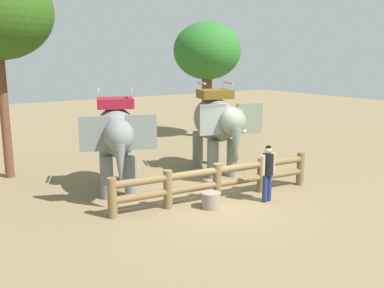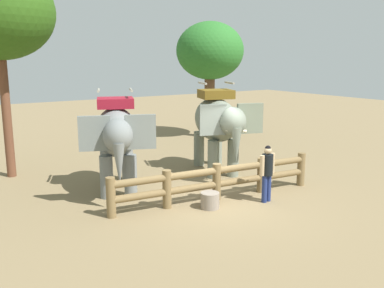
{
  "view_description": "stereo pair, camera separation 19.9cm",
  "coord_description": "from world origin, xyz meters",
  "px_view_note": "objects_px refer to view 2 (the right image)",
  "views": [
    {
      "loc": [
        -7.12,
        -9.02,
        4.0
      ],
      "look_at": [
        0.0,
        1.45,
        1.4
      ],
      "focal_mm": 39.82,
      "sensor_mm": 36.0,
      "label": 1
    },
    {
      "loc": [
        -6.95,
        -9.13,
        4.0
      ],
      "look_at": [
        0.0,
        1.45,
        1.4
      ],
      "focal_mm": 39.82,
      "sensor_mm": 36.0,
      "label": 2
    }
  ],
  "objects_px": {
    "elephant_near_left": "(117,135)",
    "feed_bucket": "(210,200)",
    "tree_back_center": "(210,52)",
    "log_fence": "(217,179)",
    "tourist_woman_in_black": "(267,169)",
    "elephant_center": "(218,122)"
  },
  "relations": [
    {
      "from": "elephant_center",
      "to": "feed_bucket",
      "type": "height_order",
      "value": "elephant_center"
    },
    {
      "from": "log_fence",
      "to": "tree_back_center",
      "type": "xyz_separation_m",
      "value": [
        5.49,
        8.03,
        3.62
      ]
    },
    {
      "from": "elephant_near_left",
      "to": "feed_bucket",
      "type": "bearing_deg",
      "value": -62.56
    },
    {
      "from": "tree_back_center",
      "to": "feed_bucket",
      "type": "distance_m",
      "value": 11.18
    },
    {
      "from": "elephant_center",
      "to": "tourist_woman_in_black",
      "type": "height_order",
      "value": "elephant_center"
    },
    {
      "from": "tree_back_center",
      "to": "feed_bucket",
      "type": "relative_size",
      "value": 11.23
    },
    {
      "from": "elephant_center",
      "to": "tree_back_center",
      "type": "relative_size",
      "value": 0.66
    },
    {
      "from": "log_fence",
      "to": "elephant_near_left",
      "type": "xyz_separation_m",
      "value": [
        -2.01,
        2.3,
        1.12
      ]
    },
    {
      "from": "tree_back_center",
      "to": "feed_bucket",
      "type": "bearing_deg",
      "value": -125.48
    },
    {
      "from": "log_fence",
      "to": "tourist_woman_in_black",
      "type": "height_order",
      "value": "tourist_woman_in_black"
    },
    {
      "from": "elephant_near_left",
      "to": "tourist_woman_in_black",
      "type": "bearing_deg",
      "value": -46.35
    },
    {
      "from": "elephant_near_left",
      "to": "tourist_woman_in_black",
      "type": "xyz_separation_m",
      "value": [
        3.07,
        -3.21,
        -0.79
      ]
    },
    {
      "from": "elephant_near_left",
      "to": "elephant_center",
      "type": "relative_size",
      "value": 0.97
    },
    {
      "from": "log_fence",
      "to": "elephant_center",
      "type": "bearing_deg",
      "value": 52.97
    },
    {
      "from": "tourist_woman_in_black",
      "to": "feed_bucket",
      "type": "bearing_deg",
      "value": 164.73
    },
    {
      "from": "feed_bucket",
      "to": "log_fence",
      "type": "bearing_deg",
      "value": 39.61
    },
    {
      "from": "elephant_center",
      "to": "tree_back_center",
      "type": "height_order",
      "value": "tree_back_center"
    },
    {
      "from": "elephant_near_left",
      "to": "tree_back_center",
      "type": "distance_m",
      "value": 9.76
    },
    {
      "from": "elephant_center",
      "to": "feed_bucket",
      "type": "relative_size",
      "value": 7.43
    },
    {
      "from": "elephant_near_left",
      "to": "tree_back_center",
      "type": "xyz_separation_m",
      "value": [
        7.5,
        5.73,
        2.5
      ]
    },
    {
      "from": "log_fence",
      "to": "feed_bucket",
      "type": "height_order",
      "value": "log_fence"
    },
    {
      "from": "log_fence",
      "to": "tree_back_center",
      "type": "height_order",
      "value": "tree_back_center"
    }
  ]
}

